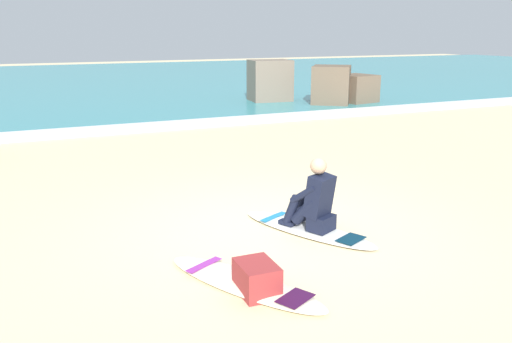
{
  "coord_description": "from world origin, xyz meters",
  "views": [
    {
      "loc": [
        -2.89,
        -6.01,
        2.58
      ],
      "look_at": [
        0.21,
        0.94,
        0.55
      ],
      "focal_mm": 37.54,
      "sensor_mm": 36.0,
      "label": 1
    }
  ],
  "objects_px": {
    "surfboard_spare_near": "(244,282)",
    "surfboard_main": "(308,229)",
    "beach_bag": "(257,278)",
    "surfer_seated": "(314,202)"
  },
  "relations": [
    {
      "from": "surfboard_main",
      "to": "beach_bag",
      "type": "height_order",
      "value": "beach_bag"
    },
    {
      "from": "surfboard_main",
      "to": "surfboard_spare_near",
      "type": "xyz_separation_m",
      "value": [
        -1.36,
        -1.07,
        0.0
      ]
    },
    {
      "from": "surfer_seated",
      "to": "beach_bag",
      "type": "relative_size",
      "value": 1.97
    },
    {
      "from": "beach_bag",
      "to": "surfboard_main",
      "type": "bearing_deg",
      "value": 44.31
    },
    {
      "from": "surfboard_main",
      "to": "surfer_seated",
      "type": "distance_m",
      "value": 0.41
    },
    {
      "from": "surfboard_main",
      "to": "surfboard_spare_near",
      "type": "distance_m",
      "value": 1.74
    },
    {
      "from": "surfboard_spare_near",
      "to": "surfboard_main",
      "type": "bearing_deg",
      "value": 38.28
    },
    {
      "from": "surfboard_spare_near",
      "to": "beach_bag",
      "type": "height_order",
      "value": "beach_bag"
    },
    {
      "from": "surfboard_main",
      "to": "beach_bag",
      "type": "distance_m",
      "value": 1.82
    },
    {
      "from": "surfboard_spare_near",
      "to": "beach_bag",
      "type": "distance_m",
      "value": 0.24
    }
  ]
}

